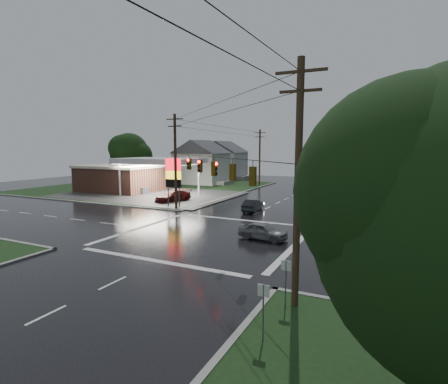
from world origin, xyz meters
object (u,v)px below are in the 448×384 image
at_px(gas_station, 127,176).
at_px(pylon_sign, 173,174).
at_px(utility_pole_n, 260,156).
at_px(tree_nw_behind, 130,152).
at_px(car_crossing, 263,231).
at_px(utility_pole_se, 298,182).
at_px(tree_ne_far, 423,154).
at_px(utility_pole_nw, 175,160).
at_px(car_pump, 173,196).
at_px(house_far, 223,159).
at_px(car_north, 253,205).
at_px(house_near, 202,161).
at_px(tree_ne_near, 401,161).

height_order(gas_station, pylon_sign, pylon_sign).
bearing_deg(pylon_sign, utility_pole_n, 87.92).
height_order(gas_station, tree_nw_behind, tree_nw_behind).
distance_m(tree_nw_behind, car_crossing, 48.21).
distance_m(utility_pole_se, tree_ne_far, 44.16).
xyz_separation_m(utility_pole_nw, car_pump, (-3.50, 4.50, -4.97)).
bearing_deg(utility_pole_se, house_far, 118.68).
xyz_separation_m(tree_ne_far, car_pump, (-30.15, -19.99, -5.43)).
bearing_deg(gas_station, car_pump, -24.21).
distance_m(utility_pole_se, utility_pole_n, 51.16).
relative_size(pylon_sign, car_crossing, 1.52).
bearing_deg(car_pump, utility_pole_nw, -33.17).
xyz_separation_m(utility_pole_se, car_north, (-10.30, 21.46, -5.04)).
distance_m(utility_pole_se, car_crossing, 12.76).
relative_size(house_near, car_north, 2.67).
distance_m(utility_pole_n, car_crossing, 39.78).
bearing_deg(house_near, pylon_sign, -67.72).
relative_size(house_far, car_pump, 2.13).
height_order(gas_station, utility_pole_se, utility_pole_se).
bearing_deg(tree_ne_near, car_pump, -163.59).
distance_m(tree_ne_far, car_pump, 36.58).
xyz_separation_m(utility_pole_n, tree_nw_behind, (-24.34, -8.01, 0.71)).
height_order(utility_pole_nw, tree_nw_behind, utility_pole_nw).
relative_size(utility_pole_n, car_crossing, 2.67).
height_order(pylon_sign, car_crossing, pylon_sign).
bearing_deg(tree_ne_far, utility_pole_se, -99.98).
relative_size(tree_ne_near, car_north, 2.17).
bearing_deg(tree_nw_behind, utility_pole_se, -42.34).
bearing_deg(utility_pole_nw, utility_pole_se, -45.00).
bearing_deg(utility_pole_nw, gas_station, 147.77).
bearing_deg(utility_pole_se, car_north, 115.64).
relative_size(utility_pole_se, car_pump, 2.12).
height_order(utility_pole_n, tree_nw_behind, utility_pole_n).
height_order(house_far, car_north, house_far).
bearing_deg(gas_station, utility_pole_nw, -32.23).
xyz_separation_m(utility_pole_nw, tree_nw_behind, (-24.34, 20.49, 0.46)).
xyz_separation_m(utility_pole_nw, car_north, (8.70, 2.46, -5.04)).
bearing_deg(car_crossing, house_near, 41.69).
relative_size(house_near, house_far, 1.00).
distance_m(tree_nw_behind, car_pump, 26.83).
xyz_separation_m(utility_pole_n, car_pump, (-3.50, -24.00, -4.72)).
height_order(utility_pole_n, car_crossing, utility_pole_n).
bearing_deg(gas_station, pylon_sign, -31.22).
height_order(utility_pole_n, house_near, utility_pole_n).
distance_m(pylon_sign, utility_pole_nw, 2.22).
relative_size(tree_ne_near, tree_ne_far, 0.92).
relative_size(utility_pole_n, tree_ne_far, 1.07).
height_order(gas_station, car_north, gas_station).
bearing_deg(utility_pole_nw, utility_pole_n, 90.00).
bearing_deg(tree_ne_far, car_north, -129.17).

